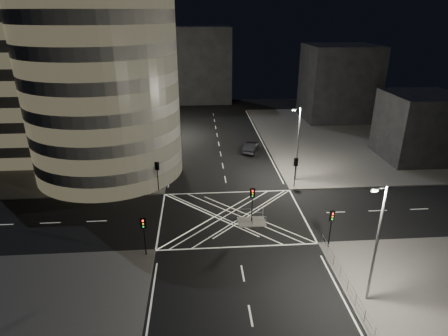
{
  "coord_description": "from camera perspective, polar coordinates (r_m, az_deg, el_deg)",
  "views": [
    {
      "loc": [
        -3.63,
        -36.65,
        21.43
      ],
      "look_at": [
        -0.41,
        6.96,
        3.0
      ],
      "focal_mm": 30.0,
      "sensor_mm": 36.0,
      "label": 1
    }
  ],
  "objects": [
    {
      "name": "building_right_far",
      "position": [
        83.32,
        17.08,
        12.36
      ],
      "size": [
        14.0,
        12.0,
        15.0
      ],
      "primitive_type": "cube",
      "color": "black",
      "rests_on": "sidewalk_far_right"
    },
    {
      "name": "traffic_signal_fr",
      "position": [
        48.84,
        10.85,
        0.14
      ],
      "size": [
        0.55,
        0.22,
        4.0
      ],
      "color": "black",
      "rests_on": "sidewalk_far_right"
    },
    {
      "name": "traffic_signal_island",
      "position": [
        40.13,
        4.34,
        -4.7
      ],
      "size": [
        0.55,
        0.22,
        4.0
      ],
      "color": "black",
      "rests_on": "central_island"
    },
    {
      "name": "railing_island_north",
      "position": [
        41.96,
        4.07,
        -6.81
      ],
      "size": [
        2.8,
        0.06,
        1.1
      ],
      "primitive_type": "cube",
      "color": "slate",
      "rests_on": "central_island"
    },
    {
      "name": "street_lamp_left_near",
      "position": [
        51.51,
        -10.52,
        4.49
      ],
      "size": [
        1.25,
        0.25,
        10.0
      ],
      "color": "slate",
      "rests_on": "sidewalk_far_left"
    },
    {
      "name": "office_block_rear",
      "position": [
        81.42,
        -17.82,
        14.56
      ],
      "size": [
        24.0,
        16.0,
        22.0
      ],
      "primitive_type": "cube",
      "color": "gray",
      "rests_on": "sidewalk_far_left"
    },
    {
      "name": "railing_island_south",
      "position": [
        40.43,
        4.43,
        -8.07
      ],
      "size": [
        2.8,
        0.06,
        1.1
      ],
      "primitive_type": "cube",
      "color": "slate",
      "rests_on": "central_island"
    },
    {
      "name": "traffic_signal_nl",
      "position": [
        35.51,
        -12.12,
        -9.15
      ],
      "size": [
        0.55,
        0.22,
        4.0
      ],
      "color": "black",
      "rests_on": "sidewalk_near_left"
    },
    {
      "name": "building_far_end",
      "position": [
        95.46,
        -4.57,
        15.3
      ],
      "size": [
        18.0,
        8.0,
        18.0
      ],
      "primitive_type": "cube",
      "color": "black",
      "rests_on": "ground"
    },
    {
      "name": "sidewalk_far_right",
      "position": [
        74.65,
        21.98,
        4.54
      ],
      "size": [
        42.0,
        42.0,
        0.15
      ],
      "primitive_type": "cube",
      "color": "#585553",
      "rests_on": "ground"
    },
    {
      "name": "street_lamp_right_far",
      "position": [
        50.07,
        11.16,
        3.91
      ],
      "size": [
        1.25,
        0.25,
        10.0
      ],
      "color": "slate",
      "rests_on": "sidewalk_far_right"
    },
    {
      "name": "street_lamp_left_far",
      "position": [
        68.76,
        -9.07,
        9.21
      ],
      "size": [
        1.25,
        0.25,
        10.0
      ],
      "color": "slate",
      "rests_on": "sidewalk_far_left"
    },
    {
      "name": "sidewalk_far_left",
      "position": [
        71.77,
        -24.75,
        3.39
      ],
      "size": [
        42.0,
        42.0,
        0.15
      ],
      "primitive_type": "cube",
      "color": "#585553",
      "rests_on": "ground"
    },
    {
      "name": "building_right_near",
      "position": [
        64.56,
        27.49,
        5.65
      ],
      "size": [
        10.0,
        10.0,
        10.0
      ],
      "primitive_type": "cube",
      "color": "black",
      "rests_on": "sidewalk_far_right"
    },
    {
      "name": "tree_d",
      "position": [
        65.97,
        -10.19,
        8.52
      ],
      "size": [
        5.39,
        5.39,
        8.46
      ],
      "color": "black",
      "rests_on": "sidewalk_far_left"
    },
    {
      "name": "ground",
      "position": [
        42.61,
        1.24,
        -7.35
      ],
      "size": [
        120.0,
        120.0,
        0.0
      ],
      "primitive_type": "plane",
      "color": "black",
      "rests_on": "ground"
    },
    {
      "name": "street_lamp_right_near",
      "position": [
        30.6,
        22.17,
        -10.35
      ],
      "size": [
        1.25,
        0.25,
        10.0
      ],
      "color": "slate",
      "rests_on": "sidewalk_near_right"
    },
    {
      "name": "traffic_signal_nr",
      "position": [
        37.26,
        16.04,
        -7.94
      ],
      "size": [
        0.55,
        0.22,
        4.0
      ],
      "color": "black",
      "rests_on": "sidewalk_near_right"
    },
    {
      "name": "tree_c",
      "position": [
        60.39,
        -10.66,
        6.5
      ],
      "size": [
        4.54,
        4.54,
        7.3
      ],
      "color": "black",
      "rests_on": "sidewalk_far_left"
    },
    {
      "name": "sedan",
      "position": [
        61.37,
        4.13,
        3.19
      ],
      "size": [
        3.42,
        5.4,
        1.68
      ],
      "primitive_type": "imported",
      "rotation": [
        0.0,
        0.0,
        2.79
      ],
      "color": "black",
      "rests_on": "ground"
    },
    {
      "name": "tree_e",
      "position": [
        72.12,
        -9.67,
        8.57
      ],
      "size": [
        3.45,
        3.45,
        5.87
      ],
      "color": "black",
      "rests_on": "sidewalk_far_left"
    },
    {
      "name": "tree_a",
      "position": [
        49.02,
        -12.04,
        2.67
      ],
      "size": [
        4.45,
        4.45,
        7.36
      ],
      "color": "black",
      "rests_on": "sidewalk_far_left"
    },
    {
      "name": "railing_near_right",
      "position": [
        34.24,
        17.83,
        -15.71
      ],
      "size": [
        0.06,
        11.7,
        1.1
      ],
      "primitive_type": "cube",
      "color": "slate",
      "rests_on": "sidewalk_near_right"
    },
    {
      "name": "central_island",
      "position": [
        41.51,
        4.22,
        -8.18
      ],
      "size": [
        3.0,
        2.0,
        0.15
      ],
      "primitive_type": "cube",
      "color": "slate",
      "rests_on": "ground"
    },
    {
      "name": "tree_b",
      "position": [
        54.72,
        -11.27,
        4.64
      ],
      "size": [
        4.59,
        4.59,
        7.23
      ],
      "color": "black",
      "rests_on": "sidewalk_far_left"
    },
    {
      "name": "traffic_signal_fl",
      "position": [
        47.51,
        -10.13,
        -0.46
      ],
      "size": [
        0.55,
        0.22,
        4.0
      ],
      "color": "black",
      "rests_on": "sidewalk_far_left"
    },
    {
      "name": "office_tower_curved",
      "position": [
        58.63,
        -21.69,
        12.69
      ],
      "size": [
        30.0,
        29.0,
        27.2
      ],
      "color": "gray",
      "rests_on": "sidewalk_far_left"
    }
  ]
}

